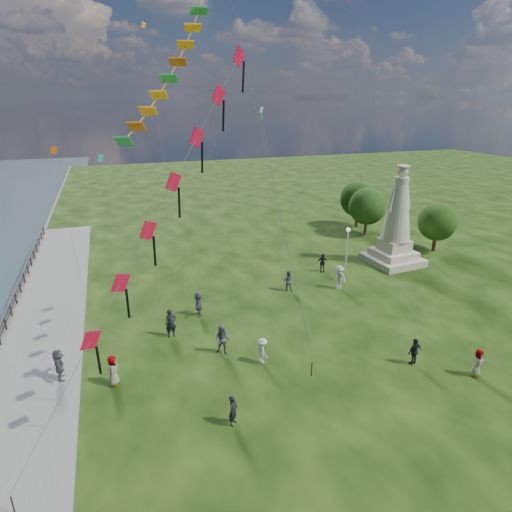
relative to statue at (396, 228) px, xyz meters
name	(u,v)px	position (x,y,z in m)	size (l,w,h in m)	color
waterfront	(12,371)	(-30.48, -7.17, -3.45)	(200.00, 200.00, 1.51)	#364B51
statue	(396,228)	(0.00, 0.00, 0.00)	(4.76, 4.76, 8.97)	beige
lamppost	(347,240)	(-5.04, -0.15, -0.55)	(0.36, 0.36, 3.94)	silver
tree_row	(380,207)	(3.61, 7.65, -0.14)	(7.43, 13.81, 5.50)	#382314
person_0	(233,410)	(-19.84, -15.30, -2.59)	(0.58, 0.38, 1.59)	black
person_1	(223,340)	(-18.77, -9.41, -2.45)	(0.91, 0.56, 1.88)	#595960
person_2	(262,351)	(-16.85, -11.04, -2.61)	(1.01, 0.52, 1.56)	silver
person_3	(415,351)	(-8.68, -14.03, -2.56)	(0.97, 0.50, 1.66)	black
person_4	(477,363)	(-6.19, -16.10, -2.56)	(0.81, 0.49, 1.65)	#595960
person_5	(59,366)	(-27.72, -9.05, -2.49)	(1.67, 0.72, 1.80)	#595960
person_6	(171,323)	(-21.37, -6.43, -2.43)	(0.70, 0.46, 1.92)	black
person_7	(288,280)	(-11.55, -2.39, -2.54)	(0.82, 0.51, 1.69)	#595960
person_8	(339,277)	(-7.57, -3.42, -2.42)	(1.26, 0.65, 1.94)	silver
person_9	(322,263)	(-7.17, 0.21, -2.54)	(0.99, 0.51, 1.69)	black
person_10	(113,371)	(-25.00, -10.38, -2.51)	(0.86, 0.53, 1.75)	#595960
person_11	(199,304)	(-19.12, -4.19, -2.49)	(1.65, 0.71, 1.78)	#595960
red_kite_train	(172,190)	(-21.45, -11.54, 7.10)	(12.06, 9.35, 16.87)	black
small_kites	(235,97)	(-12.83, 7.13, 11.08)	(29.79, 16.01, 33.41)	#1CA6AB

